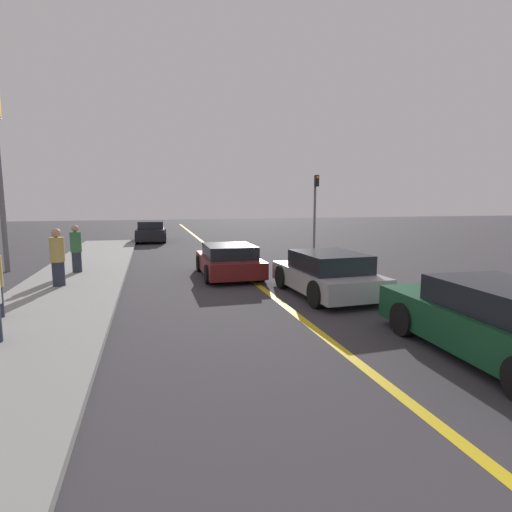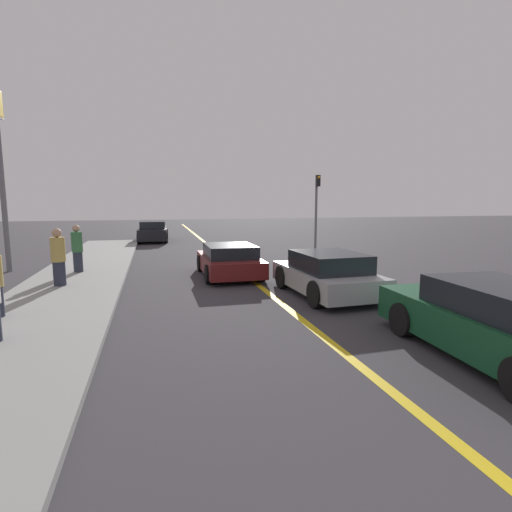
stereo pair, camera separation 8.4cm
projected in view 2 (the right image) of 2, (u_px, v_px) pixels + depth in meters
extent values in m
cube|color=gold|center=(233.00, 264.00, 17.10)|extent=(0.20, 60.00, 0.01)
cube|color=gray|center=(70.00, 287.00, 12.28)|extent=(3.12, 28.96, 0.14)
cube|color=#144728|center=(497.00, 330.00, 6.84)|extent=(2.05, 4.69, 0.68)
cube|color=black|center=(511.00, 300.00, 6.54)|extent=(1.75, 2.60, 0.48)
cylinder|color=black|center=(402.00, 320.00, 8.07)|extent=(0.25, 0.68, 0.67)
cylinder|color=black|center=(478.00, 314.00, 8.44)|extent=(0.25, 0.68, 0.67)
cube|color=#9E9EA3|center=(326.00, 279.00, 11.54)|extent=(2.07, 3.99, 0.56)
cube|color=black|center=(329.00, 262.00, 11.28)|extent=(1.77, 2.22, 0.51)
cylinder|color=black|center=(282.00, 277.00, 12.45)|extent=(0.25, 0.72, 0.71)
cylinder|color=black|center=(334.00, 274.00, 12.97)|extent=(0.25, 0.72, 0.71)
cylinder|color=black|center=(316.00, 294.00, 10.15)|extent=(0.25, 0.72, 0.71)
cylinder|color=black|center=(377.00, 290.00, 10.68)|extent=(0.25, 0.72, 0.71)
cube|color=maroon|center=(229.00, 264.00, 14.46)|extent=(1.90, 3.87, 0.55)
cube|color=black|center=(230.00, 251.00, 14.21)|extent=(1.67, 2.13, 0.43)
cylinder|color=black|center=(200.00, 263.00, 15.41)|extent=(0.22, 0.64, 0.64)
cylinder|color=black|center=(246.00, 261.00, 15.85)|extent=(0.22, 0.64, 0.64)
cylinder|color=black|center=(209.00, 274.00, 13.11)|extent=(0.22, 0.64, 0.64)
cylinder|color=black|center=(262.00, 272.00, 13.55)|extent=(0.22, 0.64, 0.64)
cube|color=black|center=(153.00, 233.00, 26.88)|extent=(1.98, 4.73, 0.70)
cube|color=black|center=(153.00, 225.00, 26.57)|extent=(1.68, 2.63, 0.48)
cylinder|color=black|center=(142.00, 234.00, 28.13)|extent=(0.25, 0.69, 0.69)
cylinder|color=black|center=(166.00, 234.00, 28.48)|extent=(0.25, 0.69, 0.69)
cylinder|color=black|center=(139.00, 238.00, 25.33)|extent=(0.25, 0.69, 0.69)
cylinder|color=black|center=(166.00, 238.00, 25.68)|extent=(0.25, 0.69, 0.69)
cylinder|color=#282D3D|center=(59.00, 273.00, 12.21)|extent=(0.36, 0.36, 0.74)
cylinder|color=tan|center=(58.00, 249.00, 12.11)|extent=(0.42, 0.42, 0.74)
sphere|color=tan|center=(57.00, 233.00, 12.04)|extent=(0.27, 0.27, 0.27)
cylinder|color=#282D3D|center=(78.00, 262.00, 14.54)|extent=(0.32, 0.32, 0.73)
cylinder|color=#336B3D|center=(77.00, 242.00, 14.44)|extent=(0.38, 0.38, 0.73)
sphere|color=tan|center=(76.00, 228.00, 14.37)|extent=(0.25, 0.25, 0.25)
cylinder|color=slate|center=(316.00, 216.00, 19.90)|extent=(0.12, 0.12, 3.95)
cube|color=black|center=(318.00, 181.00, 19.49)|extent=(0.18, 0.18, 0.55)
sphere|color=orange|center=(319.00, 177.00, 19.38)|extent=(0.14, 0.14, 0.14)
cylinder|color=slate|center=(3.00, 195.00, 15.04)|extent=(0.20, 0.20, 5.84)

